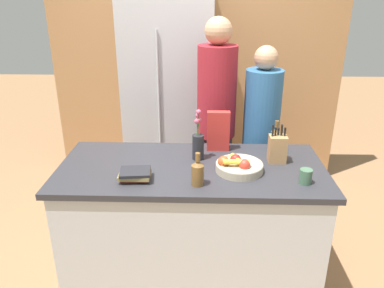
% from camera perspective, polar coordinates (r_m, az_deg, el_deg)
% --- Properties ---
extents(ground_plane, '(14.00, 14.00, 0.00)m').
position_cam_1_polar(ground_plane, '(3.03, -0.06, -18.70)').
color(ground_plane, '#936B47').
extents(kitchen_island, '(1.80, 0.82, 0.89)m').
position_cam_1_polar(kitchen_island, '(2.76, -0.07, -11.70)').
color(kitchen_island, silver).
rests_on(kitchen_island, ground_plane).
extents(back_wall_wood, '(3.00, 0.12, 2.60)m').
position_cam_1_polar(back_wall_wood, '(3.99, 0.71, 12.48)').
color(back_wall_wood, '#AD7A4C').
rests_on(back_wall_wood, ground_plane).
extents(refrigerator, '(0.84, 0.63, 2.04)m').
position_cam_1_polar(refrigerator, '(3.71, -3.52, 7.25)').
color(refrigerator, '#B7B7BC').
rests_on(refrigerator, ground_plane).
extents(fruit_bowl, '(0.31, 0.31, 0.10)m').
position_cam_1_polar(fruit_bowl, '(2.47, 7.12, -3.29)').
color(fruit_bowl, tan).
rests_on(fruit_bowl, kitchen_island).
extents(knife_block, '(0.12, 0.10, 0.27)m').
position_cam_1_polar(knife_block, '(2.63, 12.88, -0.66)').
color(knife_block, '#A87A4C').
rests_on(knife_block, kitchen_island).
extents(flower_vase, '(0.08, 0.08, 0.37)m').
position_cam_1_polar(flower_vase, '(2.60, 0.93, 0.05)').
color(flower_vase, '#232328').
rests_on(flower_vase, kitchen_island).
extents(cereal_box, '(0.16, 0.06, 0.30)m').
position_cam_1_polar(cereal_box, '(2.74, 4.02, 1.99)').
color(cereal_box, red).
rests_on(cereal_box, kitchen_island).
extents(coffee_mug, '(0.08, 0.11, 0.09)m').
position_cam_1_polar(coffee_mug, '(2.40, 16.91, -4.71)').
color(coffee_mug, '#42664C').
rests_on(coffee_mug, kitchen_island).
extents(book_stack, '(0.20, 0.17, 0.07)m').
position_cam_1_polar(book_stack, '(2.37, -8.70, -4.61)').
color(book_stack, maroon).
rests_on(book_stack, kitchen_island).
extents(bottle_oil, '(0.07, 0.07, 0.22)m').
position_cam_1_polar(bottle_oil, '(2.84, 12.63, 0.89)').
color(bottle_oil, brown).
rests_on(bottle_oil, kitchen_island).
extents(bottle_vinegar, '(0.08, 0.08, 0.21)m').
position_cam_1_polar(bottle_vinegar, '(2.26, 0.87, -4.36)').
color(bottle_vinegar, brown).
rests_on(bottle_vinegar, kitchen_island).
extents(person_at_sink, '(0.31, 0.31, 1.81)m').
position_cam_1_polar(person_at_sink, '(3.08, 3.72, 4.28)').
color(person_at_sink, '#383842').
rests_on(person_at_sink, ground_plane).
extents(person_in_blue, '(0.30, 0.30, 1.60)m').
position_cam_1_polar(person_in_blue, '(3.15, 10.43, 1.98)').
color(person_in_blue, '#383842').
rests_on(person_in_blue, ground_plane).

